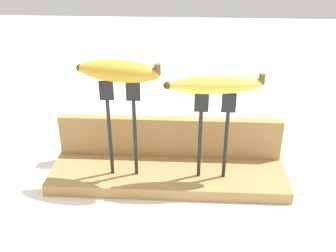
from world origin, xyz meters
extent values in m
plane|color=silver|center=(0.00, 0.00, 0.00)|extent=(3.00, 3.00, 0.00)
cube|color=#A87F4C|center=(0.00, 0.00, 0.01)|extent=(0.48, 0.14, 0.02)
cube|color=#A87F4C|center=(0.00, 0.06, 0.07)|extent=(0.47, 0.02, 0.09)
cylinder|color=black|center=(-0.11, -0.02, 0.10)|extent=(0.01, 0.01, 0.16)
cube|color=black|center=(-0.11, -0.02, 0.20)|extent=(0.03, 0.00, 0.04)
cylinder|color=black|center=(-0.06, -0.02, 0.10)|extent=(0.01, 0.01, 0.16)
cube|color=black|center=(-0.06, -0.02, 0.20)|extent=(0.03, 0.00, 0.04)
cylinder|color=black|center=(0.06, -0.02, 0.09)|extent=(0.01, 0.01, 0.14)
cube|color=black|center=(0.06, -0.02, 0.18)|extent=(0.03, 0.00, 0.04)
cylinder|color=black|center=(0.11, -0.02, 0.09)|extent=(0.01, 0.01, 0.14)
cube|color=black|center=(0.11, -0.02, 0.18)|extent=(0.03, 0.00, 0.04)
ellipsoid|color=gold|center=(-0.09, -0.02, 0.24)|extent=(0.16, 0.07, 0.04)
cylinder|color=brown|center=(-0.02, -0.03, 0.25)|extent=(0.01, 0.01, 0.02)
sphere|color=#3F2D19|center=(-0.16, -0.01, 0.24)|extent=(0.01, 0.01, 0.01)
ellipsoid|color=#DBD147|center=(0.09, -0.02, 0.22)|extent=(0.17, 0.05, 0.03)
cylinder|color=brown|center=(0.17, -0.01, 0.23)|extent=(0.01, 0.01, 0.02)
sphere|color=#3F2D19|center=(0.00, -0.03, 0.22)|extent=(0.01, 0.01, 0.01)
cylinder|color=#B2C138|center=(-0.07, 0.20, 0.02)|extent=(0.06, 0.06, 0.04)
cylinder|color=beige|center=(-0.05, 0.19, 0.02)|extent=(0.02, 0.03, 0.03)
camera|label=1|loc=(0.04, -0.67, 0.48)|focal=42.35mm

